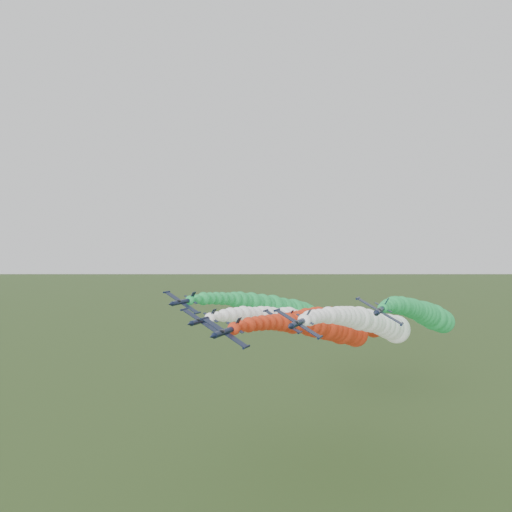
% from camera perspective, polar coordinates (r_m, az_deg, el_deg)
% --- Properties ---
extents(jet_lead, '(14.85, 71.97, 15.97)m').
position_cam_1_polar(jet_lead, '(122.19, 8.29, -8.24)').
color(jet_lead, '#101832').
rests_on(jet_lead, ground).
extents(jet_inner_left, '(14.90, 72.02, 16.02)m').
position_cam_1_polar(jet_inner_left, '(135.39, 5.35, -7.49)').
color(jet_inner_left, '#101832').
rests_on(jet_inner_left, ground).
extents(jet_inner_right, '(15.37, 72.49, 16.48)m').
position_cam_1_polar(jet_inner_right, '(127.40, 13.46, -7.50)').
color(jet_inner_right, '#101832').
rests_on(jet_inner_right, ground).
extents(jet_outer_left, '(14.94, 72.06, 16.06)m').
position_cam_1_polar(jet_outer_left, '(145.99, 2.98, -6.01)').
color(jet_outer_left, '#101832').
rests_on(jet_outer_left, ground).
extents(jet_outer_right, '(14.81, 71.93, 15.93)m').
position_cam_1_polar(jet_outer_right, '(133.65, 18.91, -6.37)').
color(jet_outer_right, '#101832').
rests_on(jet_outer_right, ground).
extents(jet_trail, '(14.79, 71.91, 15.90)m').
position_cam_1_polar(jet_trail, '(145.53, 10.94, -7.36)').
color(jet_trail, '#101832').
rests_on(jet_trail, ground).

